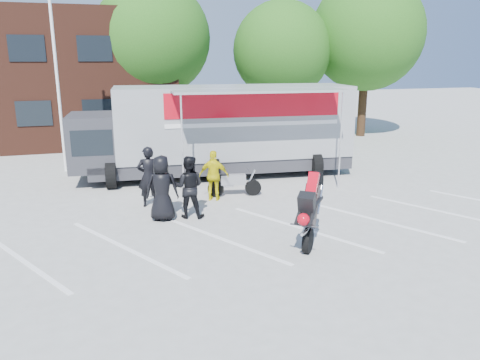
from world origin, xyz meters
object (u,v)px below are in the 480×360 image
spectator_leather_b (149,177)px  tree_left (153,38)px  flagpole (61,45)px  spectator_hivis (214,176)px  tree_mid (282,51)px  spectator_leather_a (162,188)px  transporter_truck (222,175)px  spectator_leather_c (189,187)px  stunt_bike_rider (313,243)px  tree_right (367,34)px  parked_motorcycle (235,196)px

spectator_leather_b → tree_left: bearing=-90.3°
flagpole → spectator_hivis: flagpole is taller
tree_mid → spectator_leather_a: size_ratio=4.00×
tree_mid → spectator_leather_b: 14.36m
transporter_truck → spectator_hivis: (-1.08, -3.18, 0.84)m
flagpole → spectator_leather_a: flagpole is taller
flagpole → transporter_truck: 8.12m
transporter_truck → spectator_leather_c: 5.19m
tree_left → transporter_truck: 10.33m
stunt_bike_rider → tree_right: bearing=93.7°
spectator_leather_c → tree_left: bearing=-72.6°
stunt_bike_rider → spectator_leather_b: size_ratio=1.08×
tree_left → parked_motorcycle: 12.83m
tree_mid → parked_motorcycle: 12.94m
flagpole → parked_motorcycle: size_ratio=4.27×
flagpole → tree_right: (16.24, 4.50, 0.82)m
tree_mid → stunt_bike_rider: bearing=-108.1°
flagpole → spectator_leather_c: bearing=-63.1°
tree_right → tree_mid: bearing=174.3°
tree_right → spectator_leather_a: size_ratio=4.75×
spectator_leather_a → spectator_leather_b: spectator_leather_b is taller
tree_right → parked_motorcycle: 15.80m
parked_motorcycle → spectator_hivis: (-0.77, -0.25, 0.84)m
flagpole → spectator_leather_a: 8.76m
transporter_truck → spectator_leather_c: (-2.18, -4.62, 0.93)m
transporter_truck → spectator_hivis: bearing=-104.5°
spectator_leather_b → spectator_leather_c: (1.02, -1.40, -0.04)m
spectator_leather_a → spectator_leather_b: size_ratio=0.99×
tree_right → stunt_bike_rider: (-9.91, -14.55, -5.88)m
spectator_leather_a → spectator_leather_c: 0.78m
flagpole → tree_mid: bearing=24.0°
tree_left → parked_motorcycle: bearing=-83.7°
tree_right → spectator_leather_c: 17.88m
stunt_bike_rider → flagpole: bearing=160.1°
parked_motorcycle → stunt_bike_rider: stunt_bike_rider is taller
tree_left → spectator_leather_b: tree_left is taller
spectator_leather_c → spectator_hivis: size_ratio=1.11×
tree_mid → parked_motorcycle: size_ratio=4.10×
flagpole → spectator_leather_c: (3.64, -7.18, -4.13)m
spectator_leather_b → spectator_hivis: (2.12, 0.04, -0.13)m
flagpole → spectator_hivis: 8.55m
stunt_bike_rider → spectator_leather_a: (-3.48, 2.85, 0.96)m
spectator_hivis → transporter_truck: bearing=-85.8°
tree_right → parked_motorcycle: size_ratio=4.87×
tree_right → transporter_truck: tree_right is taller
flagpole → tree_left: size_ratio=0.93×
tree_left → tree_mid: (7.00, -1.00, -0.62)m
tree_right → spectator_hivis: size_ratio=5.45×
tree_left → tree_right: size_ratio=0.95×
spectator_leather_b → tree_mid: bearing=-121.1°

